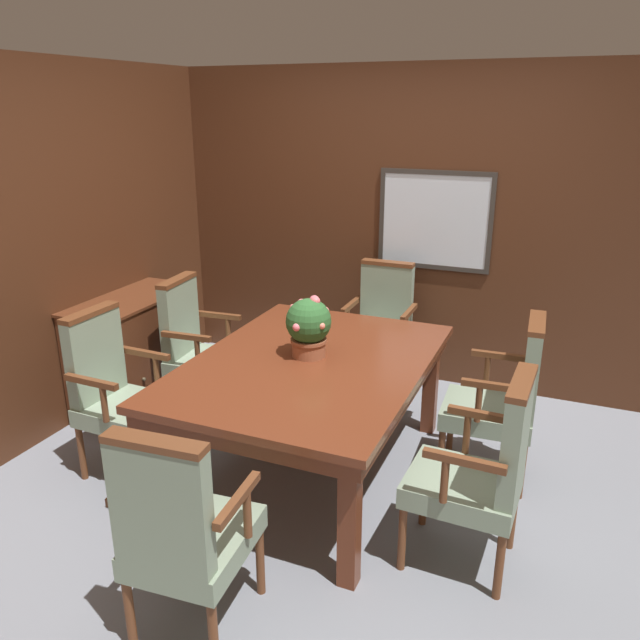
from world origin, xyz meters
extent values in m
plane|color=gray|center=(0.00, 0.00, 0.00)|extent=(14.00, 14.00, 0.00)
cube|color=#4C2816|center=(0.00, 1.74, 1.23)|extent=(7.20, 0.06, 2.45)
cube|color=white|center=(0.25, 1.70, 1.31)|extent=(0.80, 0.01, 0.68)
cube|color=#38332D|center=(0.25, 1.70, 1.67)|extent=(0.87, 0.02, 0.04)
cube|color=#38332D|center=(0.25, 1.70, 0.95)|extent=(0.87, 0.02, 0.03)
cube|color=#38332D|center=(-0.17, 1.70, 1.31)|extent=(0.04, 0.02, 0.68)
cube|color=#38332D|center=(0.66, 1.70, 1.31)|extent=(0.03, 0.02, 0.68)
cube|color=#4C2816|center=(-1.93, 0.00, 1.23)|extent=(0.06, 7.20, 2.45)
cube|color=maroon|center=(-0.62, -0.75, 0.35)|extent=(0.09, 0.09, 0.70)
cube|color=maroon|center=(0.47, -0.75, 0.35)|extent=(0.09, 0.09, 0.70)
cube|color=maroon|center=(-0.62, 0.85, 0.35)|extent=(0.09, 0.09, 0.70)
cube|color=maroon|center=(0.47, 0.85, 0.35)|extent=(0.09, 0.09, 0.70)
cube|color=maroon|center=(-0.07, 0.05, 0.66)|extent=(1.24, 1.74, 0.09)
cube|color=maroon|center=(-0.07, 0.05, 0.73)|extent=(1.30, 1.80, 0.04)
cylinder|color=brown|center=(-0.24, 1.02, 0.18)|extent=(0.04, 0.04, 0.36)
cylinder|color=brown|center=(0.14, 1.02, 0.18)|extent=(0.04, 0.04, 0.36)
cylinder|color=brown|center=(-0.24, 1.48, 0.18)|extent=(0.04, 0.04, 0.36)
cylinder|color=brown|center=(0.15, 1.48, 0.18)|extent=(0.04, 0.04, 0.36)
cube|color=gray|center=(-0.05, 1.25, 0.41)|extent=(0.44, 0.52, 0.11)
cube|color=gray|center=(-0.04, 1.47, 0.73)|extent=(0.41, 0.08, 0.52)
cube|color=brown|center=(-0.04, 1.47, 1.00)|extent=(0.41, 0.09, 0.03)
cylinder|color=brown|center=(-0.28, 1.21, 0.58)|extent=(0.04, 0.04, 0.23)
cube|color=brown|center=(-0.27, 1.29, 0.70)|extent=(0.04, 0.36, 0.04)
cylinder|color=brown|center=(0.18, 1.21, 0.58)|extent=(0.04, 0.04, 0.23)
cube|color=brown|center=(0.18, 1.29, 0.70)|extent=(0.04, 0.36, 0.04)
cylinder|color=brown|center=(0.12, -0.96, 0.18)|extent=(0.04, 0.04, 0.36)
cylinder|color=brown|center=(-0.26, -0.99, 0.18)|extent=(0.04, 0.04, 0.36)
cylinder|color=brown|center=(0.15, -1.42, 0.18)|extent=(0.04, 0.04, 0.36)
cylinder|color=brown|center=(-0.23, -1.45, 0.18)|extent=(0.04, 0.04, 0.36)
cube|color=gray|center=(-0.06, -1.20, 0.41)|extent=(0.48, 0.55, 0.11)
cube|color=gray|center=(-0.04, -1.42, 0.73)|extent=(0.41, 0.11, 0.52)
cube|color=brown|center=(-0.04, -1.42, 1.00)|extent=(0.41, 0.12, 0.03)
cylinder|color=brown|center=(0.17, -1.15, 0.58)|extent=(0.04, 0.04, 0.23)
cube|color=brown|center=(0.18, -1.22, 0.70)|extent=(0.06, 0.37, 0.04)
cylinder|color=brown|center=(-0.29, -1.18, 0.58)|extent=(0.04, 0.04, 0.23)
cube|color=brown|center=(-0.28, -1.26, 0.70)|extent=(0.06, 0.37, 0.04)
cylinder|color=brown|center=(-0.86, -0.56, 0.18)|extent=(0.04, 0.04, 0.36)
cylinder|color=brown|center=(-0.85, -0.17, 0.18)|extent=(0.04, 0.04, 0.36)
cylinder|color=brown|center=(-1.31, -0.54, 0.18)|extent=(0.04, 0.04, 0.36)
cylinder|color=brown|center=(-1.30, -0.16, 0.18)|extent=(0.04, 0.04, 0.36)
cube|color=gray|center=(-1.08, -0.36, 0.41)|extent=(0.53, 0.45, 0.11)
cube|color=gray|center=(-1.30, -0.35, 0.73)|extent=(0.09, 0.41, 0.52)
cube|color=brown|center=(-1.30, -0.35, 1.00)|extent=(0.10, 0.41, 0.03)
cylinder|color=brown|center=(-1.05, -0.59, 0.58)|extent=(0.04, 0.04, 0.23)
cube|color=brown|center=(-1.12, -0.59, 0.70)|extent=(0.36, 0.04, 0.04)
cylinder|color=brown|center=(-1.04, -0.13, 0.58)|extent=(0.04, 0.04, 0.23)
cube|color=brown|center=(-1.11, -0.13, 0.70)|extent=(0.36, 0.04, 0.04)
cylinder|color=brown|center=(-0.78, 0.28, 0.18)|extent=(0.04, 0.04, 0.36)
cylinder|color=brown|center=(-0.81, 0.66, 0.18)|extent=(0.04, 0.04, 0.36)
cylinder|color=brown|center=(-1.24, 0.25, 0.18)|extent=(0.04, 0.04, 0.36)
cylinder|color=brown|center=(-1.27, 0.63, 0.18)|extent=(0.04, 0.04, 0.36)
cube|color=gray|center=(-1.03, 0.45, 0.41)|extent=(0.55, 0.48, 0.11)
cube|color=gray|center=(-1.25, 0.44, 0.73)|extent=(0.11, 0.41, 0.52)
cube|color=brown|center=(-1.25, 0.44, 1.00)|extent=(0.12, 0.41, 0.03)
cylinder|color=brown|center=(-0.97, 0.23, 0.58)|extent=(0.04, 0.04, 0.23)
cube|color=brown|center=(-1.05, 0.22, 0.70)|extent=(0.37, 0.06, 0.04)
cylinder|color=brown|center=(-1.01, 0.69, 0.58)|extent=(0.04, 0.04, 0.23)
cube|color=brown|center=(-1.09, 0.68, 0.70)|extent=(0.37, 0.06, 0.04)
cylinder|color=brown|center=(0.66, 0.63, 0.18)|extent=(0.04, 0.04, 0.36)
cylinder|color=brown|center=(0.68, 0.25, 0.18)|extent=(0.04, 0.04, 0.36)
cylinder|color=brown|center=(1.12, 0.65, 0.18)|extent=(0.04, 0.04, 0.36)
cylinder|color=brown|center=(1.14, 0.27, 0.18)|extent=(0.04, 0.04, 0.36)
cube|color=gray|center=(0.90, 0.45, 0.41)|extent=(0.54, 0.47, 0.11)
cube|color=gray|center=(1.12, 0.46, 0.73)|extent=(0.10, 0.41, 0.52)
cube|color=brown|center=(1.12, 0.46, 1.00)|extent=(0.11, 0.41, 0.03)
cylinder|color=brown|center=(0.85, 0.68, 0.58)|extent=(0.04, 0.04, 0.23)
cube|color=brown|center=(0.93, 0.68, 0.70)|extent=(0.36, 0.05, 0.04)
cylinder|color=brown|center=(0.88, 0.22, 0.58)|extent=(0.04, 0.04, 0.23)
cube|color=brown|center=(0.95, 0.22, 0.70)|extent=(0.36, 0.05, 0.04)
cylinder|color=brown|center=(0.69, -0.17, 0.18)|extent=(0.04, 0.04, 0.36)
cylinder|color=brown|center=(0.67, -0.55, 0.18)|extent=(0.04, 0.04, 0.36)
cylinder|color=brown|center=(1.14, -0.19, 0.18)|extent=(0.04, 0.04, 0.36)
cylinder|color=brown|center=(1.13, -0.57, 0.18)|extent=(0.04, 0.04, 0.36)
cube|color=gray|center=(0.91, -0.37, 0.41)|extent=(0.53, 0.46, 0.11)
cube|color=gray|center=(1.13, -0.38, 0.73)|extent=(0.09, 0.41, 0.52)
cube|color=brown|center=(1.13, -0.38, 1.00)|extent=(0.10, 0.41, 0.03)
cylinder|color=brown|center=(0.88, -0.14, 0.58)|extent=(0.04, 0.04, 0.23)
cube|color=brown|center=(0.95, -0.14, 0.70)|extent=(0.36, 0.05, 0.04)
cylinder|color=brown|center=(0.86, -0.60, 0.58)|extent=(0.04, 0.04, 0.23)
cube|color=brown|center=(0.94, -0.60, 0.70)|extent=(0.36, 0.05, 0.04)
cylinder|color=#9E5638|center=(-0.11, 0.11, 0.80)|extent=(0.20, 0.20, 0.11)
cylinder|color=#9E5638|center=(-0.11, 0.11, 0.85)|extent=(0.21, 0.21, 0.02)
sphere|color=#2D602D|center=(-0.11, 0.11, 0.96)|extent=(0.27, 0.27, 0.27)
sphere|color=#F9716F|center=(-0.05, 0.22, 1.00)|extent=(0.06, 0.06, 0.06)
sphere|color=#EA727A|center=(-0.18, 0.17, 1.05)|extent=(0.05, 0.05, 0.05)
sphere|color=#DF6F6B|center=(-0.22, 0.13, 1.03)|extent=(0.04, 0.04, 0.04)
sphere|color=#F26D72|center=(-0.07, 0.13, 1.08)|extent=(0.06, 0.06, 0.06)
sphere|color=#DE6B77|center=(-0.09, 0.15, 1.08)|extent=(0.06, 0.06, 0.06)
sphere|color=#F7836C|center=(0.00, 0.05, 0.97)|extent=(0.04, 0.04, 0.04)
sphere|color=#F56F7C|center=(-0.13, -0.01, 0.97)|extent=(0.05, 0.05, 0.05)
cube|color=#512816|center=(-1.66, 0.43, 0.40)|extent=(0.46, 1.01, 0.81)
cube|color=#5B2D19|center=(-1.66, 0.43, 0.82)|extent=(0.47, 1.03, 0.02)
sphere|color=#4C422D|center=(-1.42, 0.43, 0.63)|extent=(0.03, 0.03, 0.03)
sphere|color=#4C422D|center=(-1.42, 0.21, 0.32)|extent=(0.03, 0.03, 0.03)
sphere|color=#4C422D|center=(-1.42, 0.66, 0.32)|extent=(0.03, 0.03, 0.03)
camera|label=1|loc=(1.27, -3.01, 2.15)|focal=35.00mm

